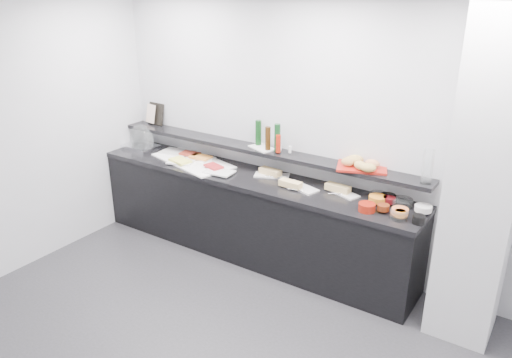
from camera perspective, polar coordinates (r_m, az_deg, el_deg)
The scene contains 55 objects.
back_wall at distance 4.88m, azimuth 8.03°, elevation 4.73°, with size 5.00×0.02×2.70m, color #BABCC1.
column at distance 4.15m, azimuth 24.70°, elevation -0.14°, with size 0.50×0.50×2.70m, color silver.
buffet_cabinet at distance 5.30m, azimuth -0.76°, elevation -4.40°, with size 3.60×0.60×0.85m, color black.
counter_top at distance 5.12m, azimuth -0.79°, elevation 0.13°, with size 3.62×0.62×0.05m, color black.
wall_shelf at distance 5.17m, azimuth 0.30°, elevation 3.35°, with size 3.60×0.25×0.04m, color black.
cloche_base at distance 6.12m, azimuth -13.08°, elevation 3.65°, with size 0.43×0.29×0.04m, color silver.
cloche_dome at distance 6.05m, azimuth -12.93°, elevation 4.49°, with size 0.38×0.25×0.34m, color white.
linen_runner at distance 5.55m, azimuth -7.25°, elevation 2.07°, with size 0.98×0.47×0.01m, color white.
platter_meat_a at distance 5.83m, azimuth -9.13°, elevation 3.07°, with size 0.34×0.23×0.01m, color silver.
food_meat_a at distance 5.69m, azimuth -7.56°, elevation 2.89°, with size 0.22×0.14×0.02m, color maroon.
platter_salmon at distance 5.62m, azimuth -6.28°, elevation 2.50°, with size 0.29×0.19×0.01m, color white.
food_salmon at distance 5.57m, azimuth -6.36°, elevation 2.52°, with size 0.23×0.15×0.02m, color orange.
platter_cheese at distance 5.49m, azimuth -8.62°, elevation 1.94°, with size 0.27×0.18×0.01m, color white.
food_cheese at distance 5.48m, azimuth -8.65°, elevation 2.10°, with size 0.24×0.15×0.02m, color #F4F15F.
platter_meat_b at distance 5.16m, azimuth -4.24°, elevation 0.82°, with size 0.30×0.20×0.01m, color white.
food_meat_b at distance 5.27m, azimuth -4.87°, elevation 1.45°, with size 0.20×0.13×0.02m, color maroon.
sandwich_plate_left at distance 5.10m, azimuth 1.83°, elevation 0.42°, with size 0.35×0.15×0.01m, color silver.
sandwich_food_left at distance 5.09m, azimuth 1.65°, elevation 0.85°, with size 0.24×0.09×0.06m, color tan.
tongs_left at distance 5.03m, azimuth 1.91°, elevation 0.26°, with size 0.01×0.01×0.16m, color #AFB2B6.
sandwich_plate_mid at distance 4.82m, azimuth 5.13°, elevation -0.94°, with size 0.36×0.16×0.01m, color silver.
sandwich_food_mid at distance 4.79m, azimuth 3.96°, elevation -0.56°, with size 0.22×0.09×0.06m, color #DCB973.
tongs_mid at distance 4.73m, azimuth 4.47°, elevation -1.23°, with size 0.01×0.01×0.16m, color #B6B8BD.
sandwich_plate_right at distance 4.74m, azimuth 9.98°, elevation -1.60°, with size 0.31×0.13×0.01m, color silver.
sandwich_food_right at distance 4.75m, azimuth 9.33°, elevation -1.01°, with size 0.24×0.09×0.06m, color #DCBC73.
tongs_right at distance 4.69m, azimuth 9.18°, elevation -1.67°, with size 0.01×0.01×0.16m, color silver.
bowl_glass_fruit at distance 4.66m, azimuth 13.77°, elevation -1.97°, with size 0.16×0.16×0.07m, color silver.
fill_glass_fruit at distance 4.58m, azimuth 13.74°, elevation -2.19°, with size 0.16×0.16×0.05m, color orange.
bowl_black_jam at distance 4.64m, azimuth 14.85°, elevation -2.15°, with size 0.14×0.14×0.07m, color black.
fill_black_jam at distance 4.58m, azimuth 14.98°, elevation -2.32°, with size 0.11×0.11×0.05m, color #4F0B0F.
bowl_glass_cream at distance 4.59m, azimuth 16.33°, elevation -2.60°, with size 0.19×0.19×0.07m, color white.
fill_glass_cream at distance 4.50m, azimuth 18.57°, elevation -3.19°, with size 0.15×0.15×0.05m, color silver.
bowl_red_jam at distance 4.42m, azimuth 12.55°, elevation -3.17°, with size 0.15×0.15×0.07m, color maroon.
fill_red_jam at distance 4.42m, azimuth 14.34°, elevation -3.16°, with size 0.10×0.10×0.05m, color #58200C.
bowl_glass_salmon at distance 4.34m, azimuth 16.02°, elevation -3.99°, with size 0.15×0.15×0.07m, color white.
fill_glass_salmon at distance 4.39m, azimuth 16.13°, elevation -3.56°, with size 0.14×0.14×0.05m, color #D46834.
bowl_black_fruit at distance 4.31m, azimuth 18.11°, elevation -4.42°, with size 0.11×0.11×0.07m, color black.
fill_black_fruit at distance 4.35m, azimuth 16.16°, elevation -3.81°, with size 0.09×0.09×0.05m, color orange.
framed_print at distance 6.13m, azimuth -11.37°, elevation 7.32°, with size 0.23×0.02×0.26m, color black.
print_art at distance 6.15m, azimuth -11.94°, elevation 7.32°, with size 0.16×0.00×0.22m, color beige.
condiment_tray at distance 5.15m, azimuth 0.75°, elevation 3.58°, with size 0.28×0.17×0.01m, color white.
bottle_green_a at distance 5.19m, azimuth 0.27°, elevation 5.32°, with size 0.06×0.06×0.26m, color #0E3613.
bottle_brown at distance 5.03m, azimuth 1.36°, elevation 4.66°, with size 0.05×0.05×0.24m, color #351F09.
bottle_green_b at distance 4.99m, azimuth 2.45°, elevation 4.74°, with size 0.06×0.06×0.28m, color #0F3717.
bottle_hot at distance 4.97m, azimuth 2.57°, elevation 4.05°, with size 0.05×0.05×0.18m, color #A41D0B.
shaker_salt at distance 4.98m, azimuth 3.90°, elevation 3.39°, with size 0.03×0.03×0.07m, color silver.
shaker_pepper at distance 5.02m, azimuth 2.76°, elevation 3.59°, with size 0.03×0.03×0.07m, color white.
bread_tray at distance 4.70m, azimuth 12.00°, elevation 1.35°, with size 0.45×0.31×0.02m, color #A01A11.
bread_roll_nw at distance 4.74m, azimuth 11.32°, elevation 2.24°, with size 0.14×0.09×0.08m, color gold.
bread_roll_n at distance 4.73m, azimuth 11.48°, elevation 2.20°, with size 0.12×0.08×0.08m, color #AB8541.
bread_roll_sw at distance 4.65m, azimuth 10.40°, elevation 1.92°, with size 0.12×0.08×0.08m, color #AC7E41.
bread_roll_s at distance 4.54m, azimuth 12.69°, elevation 1.27°, with size 0.15×0.09×0.08m, color tan.
bread_roll_se at distance 4.58m, azimuth 11.87°, elevation 1.51°, with size 0.14×0.09×0.08m, color #BA9747.
bread_roll_midw at distance 4.70m, azimuth 10.99°, elevation 2.11°, with size 0.15×0.10×0.08m, color #B08B43.
bread_roll_mide at distance 4.65m, azimuth 13.14°, elevation 1.71°, with size 0.14×0.09×0.08m, color #CA804D.
carafe at distance 4.44m, azimuth 19.03°, elevation 1.34°, with size 0.09×0.09×0.30m, color white.
Camera 1 is at (1.99, -2.23, 2.75)m, focal length 35.00 mm.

